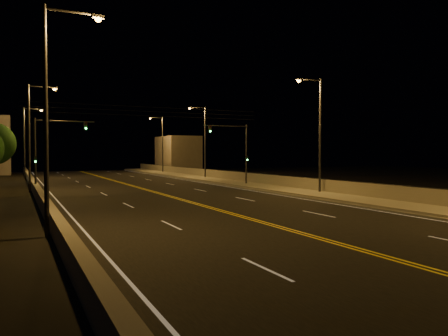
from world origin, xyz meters
name	(u,v)px	position (x,y,z in m)	size (l,w,h in m)	color
ground	(411,264)	(0.00, 0.00, 0.00)	(160.00, 160.00, 0.00)	black
road	(188,201)	(0.00, 20.00, 0.01)	(18.00, 120.00, 0.02)	black
sidewalk	(308,194)	(10.80, 20.00, 0.15)	(3.60, 120.00, 0.30)	gray
curb	(289,195)	(8.93, 20.00, 0.07)	(0.14, 120.00, 0.15)	gray
parapet_wall	(324,185)	(12.45, 20.00, 0.80)	(0.30, 120.00, 1.00)	gray
jersey_barrier	(43,202)	(-9.80, 20.00, 0.45)	(0.45, 120.00, 0.89)	gray
distant_building_right	(178,154)	(16.50, 68.51, 3.33)	(6.00, 10.00, 6.66)	gray
parapet_rail	(324,179)	(12.45, 20.00, 1.33)	(0.06, 0.06, 120.00)	black
lane_markings	(188,201)	(0.00, 19.93, 0.02)	(17.32, 116.00, 0.00)	silver
streetlight_1	(318,129)	(11.54, 19.73, 5.61)	(2.55, 0.28, 9.78)	#2D2D33
streetlight_2	(203,138)	(11.54, 44.33, 5.61)	(2.55, 0.28, 9.78)	#2D2D33
streetlight_3	(161,141)	(11.54, 63.10, 5.61)	(2.55, 0.28, 9.78)	#2D2D33
streetlight_4	(52,105)	(-9.94, 9.96, 5.61)	(2.55, 0.28, 9.78)	#2D2D33
streetlight_5	(32,130)	(-9.94, 33.42, 5.61)	(2.55, 0.28, 9.78)	#2D2D33
streetlight_6	(26,138)	(-9.94, 55.81, 5.61)	(2.55, 0.28, 9.78)	#2D2D33
traffic_signal_right	(238,148)	(10.05, 31.23, 4.12)	(5.11, 0.31, 6.59)	#2D2D33
traffic_signal_left	(47,147)	(-8.85, 31.23, 4.12)	(5.11, 0.31, 6.59)	#2D2D33
overhead_wires	(151,111)	(0.00, 29.50, 7.40)	(22.00, 0.03, 0.83)	black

